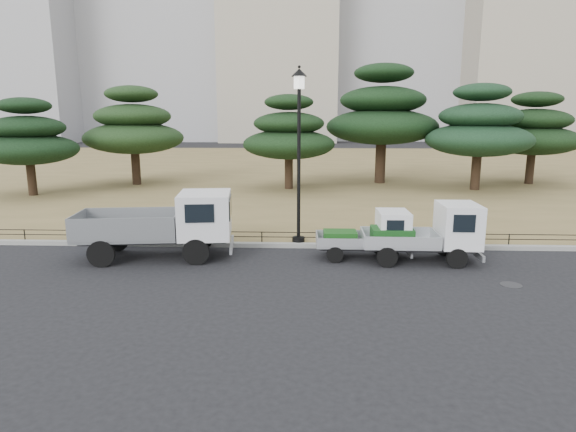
{
  "coord_description": "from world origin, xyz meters",
  "views": [
    {
      "loc": [
        0.67,
        -14.47,
        4.68
      ],
      "look_at": [
        0.0,
        2.0,
        1.3
      ],
      "focal_mm": 30.0,
      "sensor_mm": 36.0,
      "label": 1
    }
  ],
  "objects_px": {
    "truck_large": "(165,222)",
    "truck_kei_front": "(370,235)",
    "truck_kei_rear": "(429,233)",
    "tarp_pile": "(106,226)",
    "street_lamp": "(299,127)"
  },
  "relations": [
    {
      "from": "tarp_pile",
      "to": "truck_large",
      "type": "bearing_deg",
      "value": -35.99
    },
    {
      "from": "truck_kei_front",
      "to": "truck_kei_rear",
      "type": "distance_m",
      "value": 1.92
    },
    {
      "from": "truck_large",
      "to": "tarp_pile",
      "type": "xyz_separation_m",
      "value": [
        -2.99,
        2.17,
        -0.67
      ]
    },
    {
      "from": "truck_kei_front",
      "to": "street_lamp",
      "type": "height_order",
      "value": "street_lamp"
    },
    {
      "from": "truck_kei_rear",
      "to": "tarp_pile",
      "type": "bearing_deg",
      "value": 169.66
    },
    {
      "from": "truck_large",
      "to": "truck_kei_front",
      "type": "bearing_deg",
      "value": -5.37
    },
    {
      "from": "truck_large",
      "to": "truck_kei_front",
      "type": "distance_m",
      "value": 6.93
    },
    {
      "from": "tarp_pile",
      "to": "street_lamp",
      "type": "bearing_deg",
      "value": -3.29
    },
    {
      "from": "truck_large",
      "to": "truck_kei_front",
      "type": "relative_size",
      "value": 1.71
    },
    {
      "from": "truck_large",
      "to": "truck_kei_rear",
      "type": "distance_m",
      "value": 8.8
    },
    {
      "from": "truck_large",
      "to": "street_lamp",
      "type": "height_order",
      "value": "street_lamp"
    },
    {
      "from": "truck_large",
      "to": "street_lamp",
      "type": "relative_size",
      "value": 0.85
    },
    {
      "from": "truck_large",
      "to": "street_lamp",
      "type": "bearing_deg",
      "value": 14.23
    },
    {
      "from": "truck_kei_rear",
      "to": "tarp_pile",
      "type": "relative_size",
      "value": 2.11
    },
    {
      "from": "truck_kei_front",
      "to": "street_lamp",
      "type": "distance_m",
      "value": 4.56
    }
  ]
}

